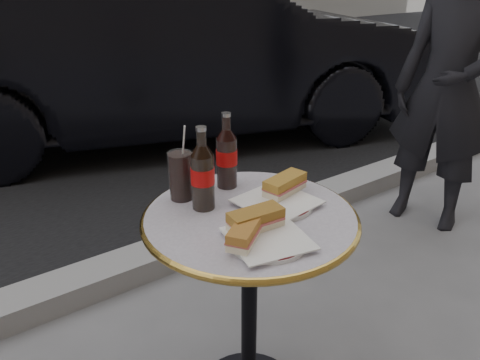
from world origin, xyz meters
TOP-DOWN VIEW (x-y plane):
  - curb at (0.00, 0.90)m, footprint 40.00×0.20m
  - bistro_table at (0.00, 0.00)m, footprint 0.62×0.62m
  - plate_left at (-0.05, -0.15)m, footprint 0.26×0.26m
  - plate_right at (0.10, -0.00)m, footprint 0.22×0.22m
  - sandwich_left_a at (-0.11, -0.13)m, footprint 0.14×0.13m
  - sandwich_left_b at (-0.05, -0.09)m, footprint 0.15×0.08m
  - sandwich_right at (0.15, 0.03)m, footprint 0.16×0.10m
  - cola_bottle_left at (-0.09, 0.11)m, footprint 0.09×0.09m
  - cola_bottle_right at (0.05, 0.19)m, footprint 0.08×0.08m
  - cola_glass at (-0.11, 0.20)m, footprint 0.09×0.09m
  - parked_car at (1.15, 2.65)m, footprint 2.85×4.70m
  - pedestrian at (1.63, 0.43)m, footprint 0.54×0.66m

SIDE VIEW (x-z plane):
  - curb at x=0.00m, z-range -0.01..0.11m
  - bistro_table at x=0.00m, z-range 0.00..0.73m
  - parked_car at x=1.15m, z-range 0.00..1.46m
  - plate_left at x=-0.05m, z-range 0.73..0.74m
  - plate_right at x=0.10m, z-range 0.73..0.74m
  - sandwich_left_a at x=-0.11m, z-range 0.74..0.79m
  - sandwich_left_b at x=-0.05m, z-range 0.74..0.79m
  - sandwich_right at x=0.15m, z-range 0.74..0.79m
  - pedestrian at x=1.63m, z-range 0.00..1.55m
  - cola_glass at x=-0.11m, z-range 0.73..0.88m
  - cola_bottle_right at x=0.05m, z-range 0.73..0.98m
  - cola_bottle_left at x=-0.09m, z-range 0.73..0.98m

